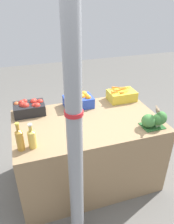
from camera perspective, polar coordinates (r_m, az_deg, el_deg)
The scene contains 10 objects.
ground_plane at distance 2.88m, azimuth 0.00°, elevation -16.45°, with size 10.00×10.00×0.00m, color #605E59.
market_table at distance 2.60m, azimuth 0.00°, elevation -10.01°, with size 1.56×0.96×0.84m, color #937551.
support_pole at distance 1.49m, azimuth -3.40°, elevation -2.20°, with size 0.13×0.13×2.58m.
apple_crate at distance 2.53m, azimuth -14.89°, elevation 1.17°, with size 0.34×0.23×0.16m.
orange_crate at distance 2.60m, azimuth -2.14°, elevation 3.00°, with size 0.34×0.23×0.16m.
carrot_crate at distance 2.79m, azimuth 9.02°, elevation 4.40°, with size 0.34×0.23×0.16m.
broccoli_pile at distance 2.30m, azimuth 17.25°, elevation -2.00°, with size 0.25×0.18×0.17m.
juice_bottle_amber at distance 1.97m, azimuth -17.18°, elevation -6.74°, with size 0.07×0.07×0.27m.
juice_bottle_golden at distance 1.97m, azimuth -14.19°, elevation -6.59°, with size 0.07×0.07×0.24m.
sparrow_bird at distance 2.24m, azimuth 17.99°, elevation 0.50°, with size 0.07×0.13×0.05m.
Camera 1 is at (-0.62, -1.91, 2.07)m, focal length 35.00 mm.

